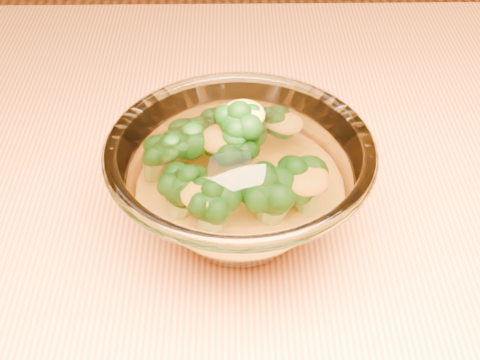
# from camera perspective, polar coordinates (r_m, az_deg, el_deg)

# --- Properties ---
(table) EXTENTS (1.20, 0.80, 0.75)m
(table) POSITION_cam_1_polar(r_m,az_deg,el_deg) (0.64, -4.91, -9.98)
(table) COLOR #BA8237
(table) RESTS_ON ground
(glass_bowl) EXTENTS (0.21, 0.21, 0.09)m
(glass_bowl) POSITION_cam_1_polar(r_m,az_deg,el_deg) (0.53, 0.00, -0.37)
(glass_bowl) COLOR white
(glass_bowl) RESTS_ON table
(cheese_sauce) EXTENTS (0.12, 0.12, 0.03)m
(cheese_sauce) POSITION_cam_1_polar(r_m,az_deg,el_deg) (0.54, 0.00, -1.91)
(cheese_sauce) COLOR gold
(cheese_sauce) RESTS_ON glass_bowl
(broccoli_heap) EXTENTS (0.14, 0.13, 0.08)m
(broccoli_heap) POSITION_cam_1_polar(r_m,az_deg,el_deg) (0.52, -0.85, 1.31)
(broccoli_heap) COLOR black
(broccoli_heap) RESTS_ON cheese_sauce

